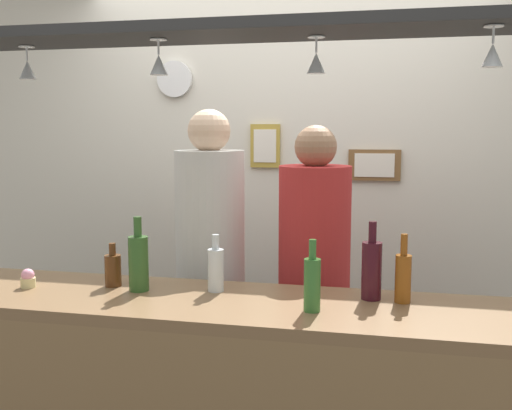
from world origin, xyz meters
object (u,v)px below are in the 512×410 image
Objects in this scene: wall_clock at (175,79)px; bottle_beer_amber_tall at (403,276)px; bottle_beer_brown_stubby at (113,269)px; bottle_wine_dark_red at (372,269)px; bottle_champagne_green at (139,262)px; bottle_soda_clear at (216,269)px; person_left_white_patterned_shirt at (210,251)px; person_right_red_shirt at (314,267)px; cupcake at (28,279)px; bottle_beer_green_import at (312,283)px; picture_frame_crest at (265,146)px; picture_frame_lower_pair at (374,165)px.

bottle_beer_amber_tall is at bearing -43.42° from wall_clock.
bottle_wine_dark_red is at bearing 2.10° from bottle_beer_brown_stubby.
bottle_soda_clear is (0.30, 0.06, -0.03)m from bottle_champagne_green.
person_left_white_patterned_shirt is 1.05× the size of person_right_red_shirt.
person_left_white_patterned_shirt is at bearing 47.99° from cupcake.
cupcake is (-0.58, -0.65, -0.01)m from person_left_white_patterned_shirt.
picture_frame_crest is (-0.47, 1.47, 0.44)m from bottle_beer_green_import.
picture_frame_crest is (0.12, 0.76, 0.50)m from person_left_white_patterned_shirt.
bottle_wine_dark_red is at bearing 1.98° from bottle_soda_clear.
bottle_beer_brown_stubby is 0.35m from cupcake.
wall_clock is (-1.24, 1.27, 0.83)m from bottle_wine_dark_red.
bottle_soda_clear is at bearing -63.85° from wall_clock.
person_right_red_shirt is 5.61× the size of picture_frame_lower_pair.
picture_frame_lower_pair is (-0.14, 1.29, 0.33)m from bottle_beer_amber_tall.
wall_clock is (-0.20, 1.31, 0.88)m from bottle_beer_brown_stubby.
person_right_red_shirt reaches higher than bottle_beer_amber_tall.
bottle_champagne_green is at bearing 6.75° from cupcake.
bottle_soda_clear is at bearing -178.02° from bottle_wine_dark_red.
bottle_beer_green_import is 1.61m from picture_frame_crest.
bottle_beer_amber_tall is at bearing 0.23° from bottle_soda_clear.
wall_clock reaches higher than cupcake.
person_left_white_patterned_shirt is 0.87m from cupcake.
bottle_wine_dark_red is 1.36× the size of wall_clock.
bottle_beer_amber_tall is 1.50m from cupcake.
picture_frame_lower_pair reaches higher than bottle_beer_green_import.
cupcake is 1.68m from wall_clock.
cupcake is 0.30× the size of picture_frame_crest.
person_right_red_shirt is at bearing -38.13° from wall_clock.
bottle_beer_green_import is at bearing -135.17° from bottle_wine_dark_red.
bottle_beer_amber_tall is 1.00× the size of picture_frame_crest.
wall_clock is (-1.04, 1.47, 0.84)m from bottle_beer_green_import.
bottle_beer_green_import is at bearing -96.75° from picture_frame_lower_pair.
bottle_wine_dark_red is (1.05, 0.04, 0.05)m from bottle_beer_brown_stubby.
person_left_white_patterned_shirt is 0.93m from bottle_beer_green_import.
person_right_red_shirt is 6.48× the size of bottle_beer_green_import.
bottle_beer_amber_tall is at bearing 0.99° from bottle_beer_brown_stubby.
wall_clock reaches higher than picture_frame_crest.
picture_frame_crest reaches higher than bottle_soda_clear.
person_left_white_patterned_shirt is 0.57m from bottle_soda_clear.
cupcake is at bearing 176.78° from bottle_beer_green_import.
bottle_beer_amber_tall is at bearing -83.68° from picture_frame_lower_pair.
bottle_beer_amber_tall is (0.91, -0.53, 0.06)m from person_left_white_patterned_shirt.
bottle_beer_amber_tall is 0.87× the size of bottle_wine_dark_red.
bottle_beer_brown_stubby is at bearing -81.42° from wall_clock.
bottle_beer_green_import is (0.59, -0.71, 0.06)m from person_left_white_patterned_shirt.
person_right_red_shirt is 1.02m from picture_frame_crest.
bottle_beer_green_import is 0.37m from bottle_beer_amber_tall.
bottle_beer_amber_tall is at bearing -30.20° from person_left_white_patterned_shirt.
person_right_red_shirt is 5.61× the size of bottle_champagne_green.
picture_frame_lower_pair is at bearing 46.21° from cupcake.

